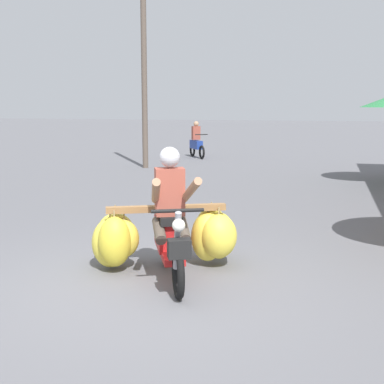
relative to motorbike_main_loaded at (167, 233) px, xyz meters
name	(u,v)px	position (x,y,z in m)	size (l,w,h in m)	color
ground_plane	(147,289)	(-0.01, -0.74, -0.47)	(120.00, 120.00, 0.00)	slate
motorbike_main_loaded	(167,233)	(0.00, 0.00, 0.00)	(1.94, 1.98, 1.58)	black
motorbike_distant_ahead_left	(196,143)	(-2.98, 13.70, 0.10)	(0.97, 1.40, 1.40)	black
utility_pole	(144,63)	(-3.80, 10.06, 2.86)	(0.18, 0.18, 6.66)	brown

